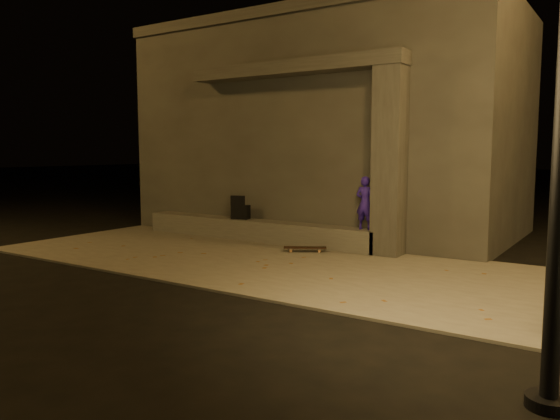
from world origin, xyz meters
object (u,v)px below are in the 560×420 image
Objects in this scene: skateboarder at (365,203)px; skateboard at (305,248)px; column at (390,162)px; backpack at (241,211)px.

skateboard is (-0.99, -0.65, -0.91)m from skateboarder.
skateboarder is 1.49m from skateboard.
skateboarder is (-0.50, 0.00, -0.82)m from column.
backpack is at bearing 132.83° from skateboard.
skateboarder is at bearing 3.19° from skateboard.
column reaches higher than skateboarder.
column is 2.37m from skateboard.
column is 4.26× the size of skateboard.
skateboarder is 1.96× the size of backpack.
column is at bearing -13.97° from backpack.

